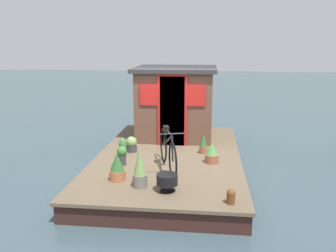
# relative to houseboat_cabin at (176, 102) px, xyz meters

# --- Properties ---
(ground_plane) EXTENTS (60.00, 60.00, 0.00)m
(ground_plane) POSITION_rel_houseboat_cabin_xyz_m (-1.66, 0.00, -1.34)
(ground_plane) COLOR #384C54
(houseboat_deck) EXTENTS (5.55, 3.20, 0.40)m
(houseboat_deck) POSITION_rel_houseboat_cabin_xyz_m (-1.66, 0.00, -1.14)
(houseboat_deck) COLOR brown
(houseboat_deck) RESTS_ON ground_plane
(houseboat_cabin) EXTENTS (2.09, 2.11, 1.86)m
(houseboat_cabin) POSITION_rel_houseboat_cabin_xyz_m (0.00, 0.00, 0.00)
(houseboat_cabin) COLOR brown
(houseboat_cabin) RESTS_ON houseboat_deck
(bicycle) EXTENTS (1.74, 0.64, 0.87)m
(bicycle) POSITION_rel_houseboat_cabin_xyz_m (-2.73, -0.09, -0.54)
(bicycle) COLOR black
(bicycle) RESTS_ON houseboat_deck
(potted_plant_sage) EXTENTS (0.29, 0.29, 0.43)m
(potted_plant_sage) POSITION_rel_houseboat_cabin_xyz_m (-2.16, -0.96, -0.73)
(potted_plant_sage) COLOR #935138
(potted_plant_sage) RESTS_ON houseboat_deck
(potted_plant_lavender) EXTENTS (0.18, 0.18, 0.46)m
(potted_plant_lavender) POSITION_rel_houseboat_cabin_xyz_m (-1.52, -0.78, -0.72)
(potted_plant_lavender) COLOR #935138
(potted_plant_lavender) RESTS_ON houseboat_deck
(potted_plant_succulent) EXTENTS (0.30, 0.30, 0.51)m
(potted_plant_succulent) POSITION_rel_houseboat_cabin_xyz_m (-3.35, 0.77, -0.69)
(potted_plant_succulent) COLOR #B2603D
(potted_plant_succulent) RESTS_ON houseboat_deck
(potted_plant_ivy) EXTENTS (0.21, 0.21, 0.40)m
(potted_plant_ivy) POSITION_rel_houseboat_cabin_xyz_m (-2.52, 0.88, -0.72)
(potted_plant_ivy) COLOR #38383D
(potted_plant_ivy) RESTS_ON houseboat_deck
(potted_plant_mint) EXTENTS (0.17, 0.17, 0.42)m
(potted_plant_mint) POSITION_rel_houseboat_cabin_xyz_m (-1.98, 1.00, -0.74)
(potted_plant_mint) COLOR slate
(potted_plant_mint) RESTS_ON houseboat_deck
(potted_plant_fern) EXTENTS (0.25, 0.25, 0.36)m
(potted_plant_fern) POSITION_rel_houseboat_cabin_xyz_m (-1.59, 0.89, -0.76)
(potted_plant_fern) COLOR #38383D
(potted_plant_fern) RESTS_ON houseboat_deck
(potted_plant_rosemary) EXTENTS (0.26, 0.26, 0.71)m
(potted_plant_rosemary) POSITION_rel_houseboat_cabin_xyz_m (-3.62, 0.30, -0.60)
(potted_plant_rosemary) COLOR slate
(potted_plant_rosemary) RESTS_ON houseboat_deck
(charcoal_grill) EXTENTS (0.36, 0.36, 0.31)m
(charcoal_grill) POSITION_rel_houseboat_cabin_xyz_m (-3.77, -0.20, -0.73)
(charcoal_grill) COLOR black
(charcoal_grill) RESTS_ON houseboat_deck
(mooring_bollard) EXTENTS (0.14, 0.14, 0.25)m
(mooring_bollard) POSITION_rel_houseboat_cabin_xyz_m (-4.13, -1.25, -0.81)
(mooring_bollard) COLOR brown
(mooring_bollard) RESTS_ON houseboat_deck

